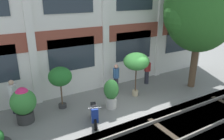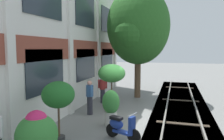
{
  "view_description": "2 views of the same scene",
  "coord_description": "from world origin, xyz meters",
  "px_view_note": "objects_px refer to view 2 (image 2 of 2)",
  "views": [
    {
      "loc": [
        -5.66,
        -7.66,
        5.23
      ],
      "look_at": [
        -0.13,
        1.78,
        1.35
      ],
      "focal_mm": 35.0,
      "sensor_mm": 36.0,
      "label": 1
    },
    {
      "loc": [
        -9.29,
        -2.1,
        3.12
      ],
      "look_at": [
        1.14,
        0.98,
        2.05
      ],
      "focal_mm": 35.0,
      "sensor_mm": 36.0,
      "label": 2
    }
  ],
  "objects_px": {
    "resident_by_doorway": "(90,96)",
    "potted_plant_terracotta_small": "(58,96)",
    "scooter_near_curb": "(121,127)",
    "broadleaf_tree": "(138,28)",
    "potted_plant_low_pan": "(112,74)",
    "potted_plant_ribbed_drum": "(111,106)",
    "resident_watching_tracks": "(103,89)",
    "potted_plant_stone_basin": "(37,138)"
  },
  "relations": [
    {
      "from": "potted_plant_ribbed_drum",
      "to": "potted_plant_terracotta_small",
      "type": "relative_size",
      "value": 0.71
    },
    {
      "from": "potted_plant_low_pan",
      "to": "potted_plant_terracotta_small",
      "type": "bearing_deg",
      "value": 169.44
    },
    {
      "from": "potted_plant_low_pan",
      "to": "scooter_near_curb",
      "type": "height_order",
      "value": "potted_plant_low_pan"
    },
    {
      "from": "potted_plant_low_pan",
      "to": "resident_watching_tracks",
      "type": "relative_size",
      "value": 1.51
    },
    {
      "from": "potted_plant_stone_basin",
      "to": "potted_plant_terracotta_small",
      "type": "bearing_deg",
      "value": 12.81
    },
    {
      "from": "potted_plant_ribbed_drum",
      "to": "resident_by_doorway",
      "type": "xyz_separation_m",
      "value": [
        1.11,
        1.38,
        0.06
      ]
    },
    {
      "from": "broadleaf_tree",
      "to": "potted_plant_stone_basin",
      "type": "relative_size",
      "value": 4.38
    },
    {
      "from": "potted_plant_low_pan",
      "to": "resident_by_doorway",
      "type": "height_order",
      "value": "potted_plant_low_pan"
    },
    {
      "from": "potted_plant_terracotta_small",
      "to": "potted_plant_ribbed_drum",
      "type": "bearing_deg",
      "value": -30.79
    },
    {
      "from": "broadleaf_tree",
      "to": "resident_by_doorway",
      "type": "distance_m",
      "value": 5.79
    },
    {
      "from": "potted_plant_terracotta_small",
      "to": "potted_plant_stone_basin",
      "type": "bearing_deg",
      "value": -167.19
    },
    {
      "from": "potted_plant_terracotta_small",
      "to": "scooter_near_curb",
      "type": "height_order",
      "value": "potted_plant_terracotta_small"
    },
    {
      "from": "potted_plant_stone_basin",
      "to": "potted_plant_low_pan",
      "type": "height_order",
      "value": "potted_plant_low_pan"
    },
    {
      "from": "scooter_near_curb",
      "to": "broadleaf_tree",
      "type": "bearing_deg",
      "value": 115.63
    },
    {
      "from": "potted_plant_ribbed_drum",
      "to": "resident_watching_tracks",
      "type": "bearing_deg",
      "value": 24.16
    },
    {
      "from": "potted_plant_terracotta_small",
      "to": "potted_plant_low_pan",
      "type": "bearing_deg",
      "value": -10.56
    },
    {
      "from": "potted_plant_terracotta_small",
      "to": "resident_watching_tracks",
      "type": "height_order",
      "value": "potted_plant_terracotta_small"
    },
    {
      "from": "scooter_near_curb",
      "to": "resident_by_doorway",
      "type": "distance_m",
      "value": 3.22
    },
    {
      "from": "potted_plant_terracotta_small",
      "to": "resident_watching_tracks",
      "type": "relative_size",
      "value": 1.31
    },
    {
      "from": "resident_by_doorway",
      "to": "resident_watching_tracks",
      "type": "bearing_deg",
      "value": 55.58
    },
    {
      "from": "potted_plant_ribbed_drum",
      "to": "potted_plant_terracotta_small",
      "type": "height_order",
      "value": "potted_plant_terracotta_small"
    },
    {
      "from": "potted_plant_terracotta_small",
      "to": "resident_watching_tracks",
      "type": "xyz_separation_m",
      "value": [
        5.38,
        0.3,
        -0.72
      ]
    },
    {
      "from": "scooter_near_curb",
      "to": "potted_plant_terracotta_small",
      "type": "bearing_deg",
      "value": -138.54
    },
    {
      "from": "potted_plant_low_pan",
      "to": "broadleaf_tree",
      "type": "bearing_deg",
      "value": -10.12
    },
    {
      "from": "broadleaf_tree",
      "to": "potted_plant_low_pan",
      "type": "height_order",
      "value": "broadleaf_tree"
    },
    {
      "from": "resident_watching_tracks",
      "to": "resident_by_doorway",
      "type": "bearing_deg",
      "value": -5.66
    },
    {
      "from": "broadleaf_tree",
      "to": "potted_plant_stone_basin",
      "type": "xyz_separation_m",
      "value": [
        -9.18,
        0.96,
        -3.54
      ]
    },
    {
      "from": "potted_plant_ribbed_drum",
      "to": "potted_plant_stone_basin",
      "type": "height_order",
      "value": "potted_plant_stone_basin"
    },
    {
      "from": "potted_plant_ribbed_drum",
      "to": "resident_watching_tracks",
      "type": "distance_m",
      "value": 3.68
    },
    {
      "from": "potted_plant_low_pan",
      "to": "scooter_near_curb",
      "type": "distance_m",
      "value": 3.6
    },
    {
      "from": "potted_plant_ribbed_drum",
      "to": "potted_plant_low_pan",
      "type": "height_order",
      "value": "potted_plant_low_pan"
    },
    {
      "from": "potted_plant_ribbed_drum",
      "to": "resident_by_doorway",
      "type": "relative_size",
      "value": 0.89
    },
    {
      "from": "potted_plant_ribbed_drum",
      "to": "scooter_near_curb",
      "type": "bearing_deg",
      "value": -149.63
    },
    {
      "from": "potted_plant_stone_basin",
      "to": "potted_plant_terracotta_small",
      "type": "relative_size",
      "value": 0.77
    },
    {
      "from": "potted_plant_terracotta_small",
      "to": "broadleaf_tree",
      "type": "bearing_deg",
      "value": -10.34
    },
    {
      "from": "resident_watching_tracks",
      "to": "potted_plant_terracotta_small",
      "type": "bearing_deg",
      "value": -5.81
    },
    {
      "from": "scooter_near_curb",
      "to": "resident_by_doorway",
      "type": "height_order",
      "value": "resident_by_doorway"
    },
    {
      "from": "broadleaf_tree",
      "to": "scooter_near_curb",
      "type": "height_order",
      "value": "broadleaf_tree"
    },
    {
      "from": "potted_plant_ribbed_drum",
      "to": "potted_plant_terracotta_small",
      "type": "bearing_deg",
      "value": 149.21
    },
    {
      "from": "resident_by_doorway",
      "to": "potted_plant_terracotta_small",
      "type": "bearing_deg",
      "value": -124.67
    },
    {
      "from": "potted_plant_ribbed_drum",
      "to": "resident_watching_tracks",
      "type": "relative_size",
      "value": 0.92
    },
    {
      "from": "potted_plant_stone_basin",
      "to": "potted_plant_low_pan",
      "type": "bearing_deg",
      "value": -3.2
    }
  ]
}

